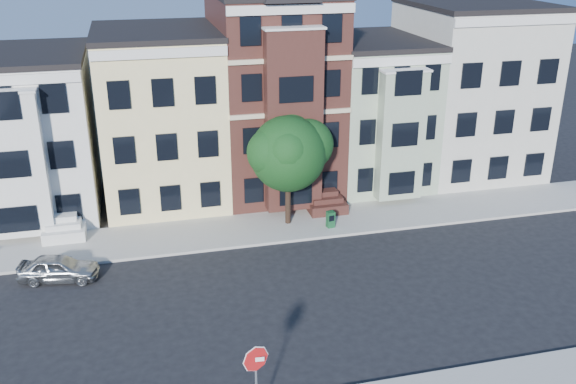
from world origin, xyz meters
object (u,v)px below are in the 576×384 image
object	(u,v)px
street_tree	(288,159)
parked_car	(58,268)
newspaper_box	(331,219)
stop_sign	(256,381)

from	to	relation	value
street_tree	parked_car	bearing A→B (deg)	-164.48
parked_car	newspaper_box	xyz separation A→B (m)	(14.23, 2.23, -0.02)
stop_sign	street_tree	bearing A→B (deg)	76.19
street_tree	newspaper_box	world-z (taller)	street_tree
newspaper_box	stop_sign	bearing A→B (deg)	-123.75
street_tree	parked_car	xyz separation A→B (m)	(-12.07, -3.35, -3.35)
street_tree	stop_sign	size ratio (longest dim) A/B	2.24
parked_car	stop_sign	world-z (taller)	stop_sign
newspaper_box	street_tree	bearing A→B (deg)	145.29
newspaper_box	stop_sign	world-z (taller)	stop_sign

